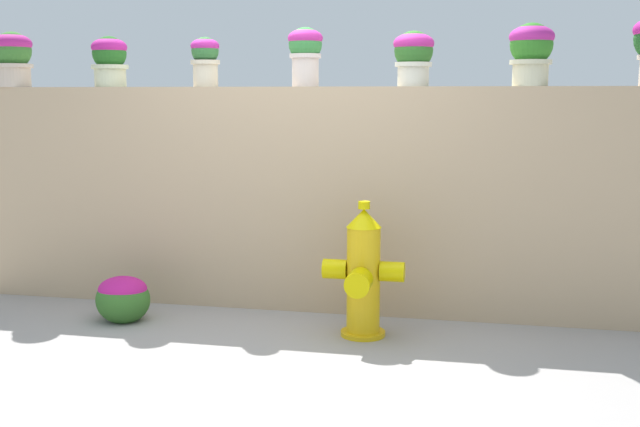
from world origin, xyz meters
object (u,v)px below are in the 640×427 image
potted_plant_1 (110,58)px  potted_plant_4 (414,54)px  fire_hydrant (363,275)px  flower_bush_left (123,297)px  potted_plant_3 (305,50)px  potted_plant_0 (13,55)px  potted_plant_2 (205,57)px  potted_plant_5 (531,49)px

potted_plant_1 → potted_plant_4: bearing=-0.0°
fire_hydrant → flower_bush_left: bearing=-179.8°
potted_plant_4 → potted_plant_3: bearing=177.7°
potted_plant_0 → flower_bush_left: size_ratio=1.10×
potted_plant_1 → fire_hydrant: bearing=-16.6°
potted_plant_3 → potted_plant_4: (0.79, -0.03, -0.04)m
potted_plant_2 → potted_plant_4: (1.55, 0.00, 0.01)m
potted_plant_1 → potted_plant_5: 3.12m
potted_plant_1 → potted_plant_2: 0.77m
potted_plant_0 → fire_hydrant: size_ratio=0.47×
potted_plant_1 → potted_plant_3: size_ratio=0.90×
fire_hydrant → flower_bush_left: 1.74m
flower_bush_left → potted_plant_5: bearing=12.1°
potted_plant_1 → potted_plant_2: bearing=-0.3°
potted_plant_0 → potted_plant_1: size_ratio=1.12×
potted_plant_3 → flower_bush_left: 2.21m
potted_plant_0 → potted_plant_2: 1.58m
flower_bush_left → potted_plant_1: bearing=118.8°
potted_plant_5 → flower_bush_left: bearing=-167.9°
potted_plant_5 → flower_bush_left: 3.32m
potted_plant_3 → potted_plant_0: bearing=-178.6°
potted_plant_0 → fire_hydrant: 3.29m
potted_plant_4 → fire_hydrant: (-0.25, -0.61, -1.47)m
potted_plant_4 → fire_hydrant: bearing=-112.3°
potted_plant_1 → fire_hydrant: size_ratio=0.42×
potted_plant_1 → potted_plant_3: (1.53, 0.03, 0.04)m
potted_plant_3 → flower_bush_left: potted_plant_3 is taller
potted_plant_2 → flower_bush_left: bearing=-125.0°
potted_plant_2 → potted_plant_5: 2.34m
potted_plant_0 → potted_plant_1: bearing=2.0°
potted_plant_4 → flower_bush_left: bearing=-162.6°
potted_plant_5 → potted_plant_2: bearing=179.5°
potted_plant_0 → potted_plant_3: potted_plant_0 is taller
potted_plant_0 → potted_plant_4: bearing=0.5°
fire_hydrant → potted_plant_1: bearing=163.4°
potted_plant_1 → potted_plant_5: bearing=-0.4°
potted_plant_2 → fire_hydrant: 2.04m
potted_plant_0 → potted_plant_5: bearing=0.1°
flower_bush_left → potted_plant_3: bearing=28.7°
potted_plant_0 → fire_hydrant: (2.87, -0.59, -1.49)m
potted_plant_4 → fire_hydrant: size_ratio=0.43×
potted_plant_1 → flower_bush_left: (0.34, -0.62, -1.70)m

